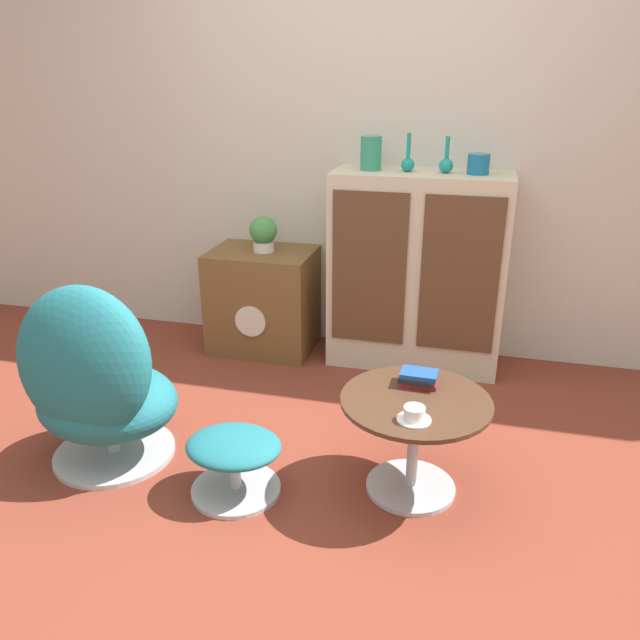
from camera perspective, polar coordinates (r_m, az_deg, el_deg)
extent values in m
plane|color=brown|center=(2.59, -2.38, -16.18)|extent=(12.00, 12.00, 0.00)
cube|color=beige|center=(3.66, 5.10, 17.15)|extent=(6.40, 0.06, 2.60)
cube|color=beige|center=(3.54, 8.86, 4.40)|extent=(0.95, 0.39, 1.10)
cube|color=brown|center=(3.36, 4.49, 4.64)|extent=(0.40, 0.01, 0.83)
cube|color=brown|center=(3.32, 12.63, 3.93)|extent=(0.40, 0.01, 0.83)
cube|color=brown|center=(3.78, -5.20, 1.83)|extent=(0.60, 0.45, 0.61)
cylinder|color=beige|center=(3.59, -6.40, -0.13)|extent=(0.18, 0.01, 0.18)
cylinder|color=#B7B7BC|center=(2.98, -18.22, -11.41)|extent=(0.52, 0.52, 0.02)
cylinder|color=#B7B7BC|center=(2.95, -18.36, -10.40)|extent=(0.06, 0.06, 0.10)
ellipsoid|color=#1E6B75|center=(2.86, -18.82, -7.06)|extent=(0.65, 0.56, 0.29)
ellipsoid|color=#1E6B75|center=(2.67, -20.87, -3.55)|extent=(0.64, 0.42, 0.66)
cylinder|color=#B7B7BC|center=(2.65, -7.71, -15.11)|extent=(0.36, 0.36, 0.02)
cylinder|color=#B7B7BC|center=(2.60, -7.81, -13.62)|extent=(0.04, 0.04, 0.15)
ellipsoid|color=#1E6B75|center=(2.53, -7.95, -11.41)|extent=(0.39, 0.33, 0.09)
cylinder|color=#B7B7BC|center=(2.67, 8.26, -14.83)|extent=(0.36, 0.36, 0.02)
cylinder|color=#B7B7BC|center=(2.56, 8.51, -11.22)|extent=(0.04, 0.04, 0.38)
cylinder|color=#472D1E|center=(2.45, 8.77, -7.32)|extent=(0.59, 0.59, 0.02)
cylinder|color=#2D8E6B|center=(3.44, 4.69, 14.97)|extent=(0.11, 0.11, 0.18)
ellipsoid|color=teal|center=(3.42, 8.03, 13.88)|extent=(0.07, 0.07, 0.07)
cylinder|color=teal|center=(3.41, 8.11, 15.47)|extent=(0.02, 0.02, 0.13)
ellipsoid|color=teal|center=(3.41, 11.45, 13.65)|extent=(0.07, 0.07, 0.07)
cylinder|color=teal|center=(3.39, 11.57, 15.16)|extent=(0.02, 0.02, 0.12)
cylinder|color=#196699|center=(3.40, 14.29, 13.65)|extent=(0.11, 0.11, 0.10)
cylinder|color=silver|center=(3.67, -5.16, 6.72)|extent=(0.12, 0.12, 0.06)
sphere|color=#478E47|center=(3.65, -5.22, 8.19)|extent=(0.16, 0.16, 0.16)
cylinder|color=white|center=(2.31, 8.58, -8.99)|extent=(0.13, 0.13, 0.01)
cylinder|color=white|center=(2.30, 8.61, -8.47)|extent=(0.08, 0.08, 0.05)
cube|color=red|center=(2.55, 9.01, -5.63)|extent=(0.15, 0.10, 0.02)
cube|color=black|center=(2.54, 8.93, -5.33)|extent=(0.15, 0.11, 0.02)
cube|color=#1E478C|center=(2.53, 9.05, -4.88)|extent=(0.15, 0.10, 0.02)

